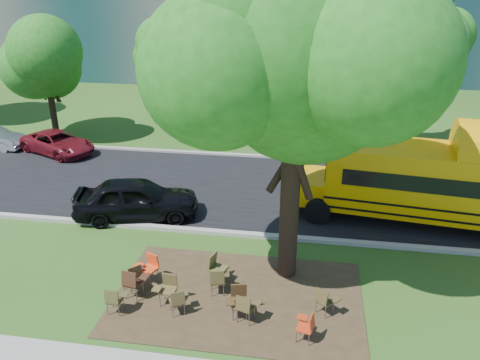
% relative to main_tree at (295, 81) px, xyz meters
% --- Properties ---
extents(ground, '(160.00, 160.00, 0.00)m').
position_rel_main_tree_xyz_m(ground, '(-2.29, -0.91, -5.94)').
color(ground, '#2E4A17').
rests_on(ground, ground).
extents(dirt_patch, '(7.00, 4.50, 0.03)m').
position_rel_main_tree_xyz_m(dirt_patch, '(-1.29, -1.41, -5.92)').
color(dirt_patch, '#382819').
rests_on(dirt_patch, ground).
extents(asphalt_road, '(80.00, 8.00, 0.04)m').
position_rel_main_tree_xyz_m(asphalt_road, '(-2.29, 6.09, -5.92)').
color(asphalt_road, black).
rests_on(asphalt_road, ground).
extents(kerb_near, '(80.00, 0.25, 0.14)m').
position_rel_main_tree_xyz_m(kerb_near, '(-2.29, 2.09, -5.87)').
color(kerb_near, gray).
rests_on(kerb_near, ground).
extents(kerb_far, '(80.00, 0.25, 0.14)m').
position_rel_main_tree_xyz_m(kerb_far, '(-2.29, 10.19, -5.87)').
color(kerb_far, gray).
rests_on(kerb_far, ground).
extents(bg_tree_0, '(5.20, 5.20, 7.18)m').
position_rel_main_tree_xyz_m(bg_tree_0, '(-14.29, 12.09, -1.37)').
color(bg_tree_0, black).
rests_on(bg_tree_0, ground).
extents(bg_tree_2, '(4.80, 4.80, 6.62)m').
position_rel_main_tree_xyz_m(bg_tree_2, '(-7.29, 15.09, -1.73)').
color(bg_tree_2, black).
rests_on(bg_tree_2, ground).
extents(bg_tree_3, '(5.60, 5.60, 7.84)m').
position_rel_main_tree_xyz_m(bg_tree_3, '(5.71, 13.09, -0.91)').
color(bg_tree_3, black).
rests_on(bg_tree_3, ground).
extents(main_tree, '(7.20, 7.20, 9.55)m').
position_rel_main_tree_xyz_m(main_tree, '(0.00, 0.00, 0.00)').
color(main_tree, black).
rests_on(main_tree, ground).
extents(school_bus, '(12.12, 4.05, 2.91)m').
position_rel_main_tree_xyz_m(school_bus, '(6.43, 3.97, -4.26)').
color(school_bus, '#DB9706').
rests_on(school_bus, ground).
extents(chair_0, '(0.54, 0.49, 0.83)m').
position_rel_main_tree_xyz_m(chair_0, '(-4.43, -2.65, -5.43)').
color(chair_0, '#44401D').
rests_on(chair_0, ground).
extents(chair_1, '(0.70, 0.57, 0.97)m').
position_rel_main_tree_xyz_m(chair_1, '(-4.19, -1.92, -5.34)').
color(chair_1, '#3D2316').
rests_on(chair_1, ground).
extents(chair_2, '(0.54, 0.66, 0.81)m').
position_rel_main_tree_xyz_m(chair_2, '(-2.75, -2.40, -5.44)').
color(chair_2, '#4A4020').
rests_on(chair_2, ground).
extents(chair_3, '(0.62, 0.53, 0.91)m').
position_rel_main_tree_xyz_m(chair_3, '(-3.18, -1.96, -5.38)').
color(chair_3, brown).
rests_on(chair_3, ground).
extents(chair_4, '(0.69, 0.54, 0.88)m').
position_rel_main_tree_xyz_m(chair_4, '(-0.91, -2.45, -5.39)').
color(chair_4, '#493E1F').
rests_on(chair_4, ground).
extents(chair_5, '(0.63, 0.66, 0.93)m').
position_rel_main_tree_xyz_m(chair_5, '(-1.16, -2.18, -5.37)').
color(chair_5, '#452F18').
rests_on(chair_5, ground).
extents(chair_6, '(0.48, 0.62, 0.82)m').
position_rel_main_tree_xyz_m(chair_6, '(0.68, -2.88, -5.43)').
color(chair_6, red).
rests_on(chair_6, ground).
extents(chair_7, '(0.72, 0.57, 0.84)m').
position_rel_main_tree_xyz_m(chair_7, '(1.13, -1.81, -5.42)').
color(chair_7, '#473D1E').
rests_on(chair_7, ground).
extents(chair_8, '(0.60, 0.76, 0.89)m').
position_rel_main_tree_xyz_m(chair_8, '(-4.28, -1.56, -5.39)').
color(chair_8, '#3F2916').
rests_on(chair_8, ground).
extents(chair_9, '(0.74, 0.58, 0.92)m').
position_rel_main_tree_xyz_m(chair_9, '(-4.02, -1.06, -5.37)').
color(chair_9, red).
rests_on(chair_9, ground).
extents(chair_10, '(0.58, 0.74, 0.96)m').
position_rel_main_tree_xyz_m(chair_10, '(-2.03, -0.81, -5.34)').
color(chair_10, brown).
rests_on(chair_10, ground).
extents(chair_11, '(0.58, 0.61, 0.86)m').
position_rel_main_tree_xyz_m(chair_11, '(-1.87, -1.36, -5.41)').
color(chair_11, '#423B1C').
rests_on(chair_11, ground).
extents(black_car, '(4.90, 2.85, 1.57)m').
position_rel_main_tree_xyz_m(black_car, '(-5.86, 2.89, -5.15)').
color(black_car, black).
rests_on(black_car, ground).
extents(bg_car_red, '(4.65, 3.50, 1.17)m').
position_rel_main_tree_xyz_m(bg_car_red, '(-12.53, 9.16, -5.35)').
color(bg_car_red, '#5C0F18').
rests_on(bg_car_red, ground).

